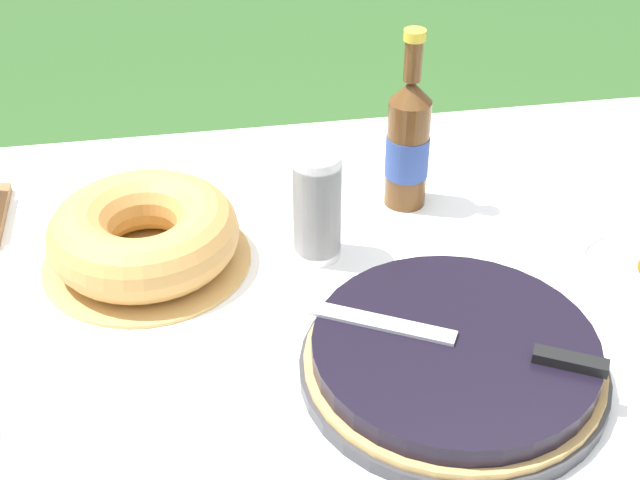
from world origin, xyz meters
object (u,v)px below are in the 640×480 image
(serving_knife, at_px, (479,343))
(cider_bottle_amber, at_px, (408,143))
(bundt_cake, at_px, (144,235))
(berry_tart, at_px, (454,358))
(cup_stack, at_px, (317,207))

(serving_knife, bearing_deg, cider_bottle_amber, -63.41)
(serving_knife, xyz_separation_m, bundt_cake, (-0.41, 0.33, -0.01))
(berry_tart, height_order, cup_stack, cup_stack)
(bundt_cake, bearing_deg, berry_tart, -39.17)
(serving_knife, height_order, cup_stack, cup_stack)
(serving_knife, xyz_separation_m, cider_bottle_amber, (0.01, 0.43, 0.05))
(cider_bottle_amber, bearing_deg, cup_stack, -143.70)
(serving_knife, bearing_deg, bundt_cake, -10.00)
(bundt_cake, distance_m, cup_stack, 0.26)
(serving_knife, height_order, cider_bottle_amber, cider_bottle_amber)
(cup_stack, bearing_deg, berry_tart, -66.21)
(berry_tart, xyz_separation_m, bundt_cake, (-0.38, 0.31, 0.02))
(serving_knife, distance_m, bundt_cake, 0.53)
(cider_bottle_amber, bearing_deg, berry_tart, -95.60)
(serving_knife, distance_m, cup_stack, 0.34)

